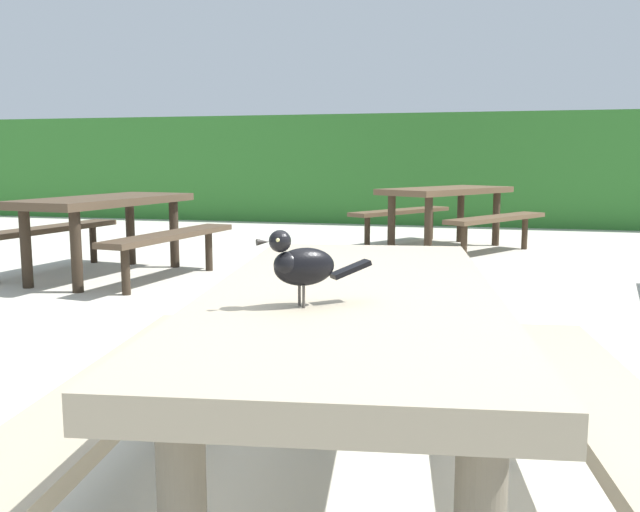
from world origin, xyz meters
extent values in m
cube|color=#2D6B28|center=(0.00, 9.96, 0.91)|extent=(28.00, 1.38, 1.82)
cube|color=gray|center=(-0.18, -0.04, 0.70)|extent=(1.00, 1.89, 0.07)
cylinder|color=#635B4C|center=(-0.54, 0.62, 0.33)|extent=(0.09, 0.09, 0.67)
cylinder|color=#635B4C|center=(-0.01, 0.69, 0.33)|extent=(0.09, 0.09, 0.67)
cube|color=gray|center=(-0.87, -0.14, 0.41)|extent=(0.51, 1.73, 0.05)
cylinder|color=#635B4C|center=(-0.96, 0.50, 0.20)|extent=(0.07, 0.07, 0.39)
cube|color=gray|center=(0.52, 0.06, 0.41)|extent=(0.51, 1.73, 0.05)
cylinder|color=#635B4C|center=(0.43, 0.69, 0.20)|extent=(0.07, 0.07, 0.39)
ellipsoid|color=black|center=(-0.24, -0.32, 0.84)|extent=(0.16, 0.15, 0.09)
ellipsoid|color=black|center=(-0.27, -0.35, 0.84)|extent=(0.09, 0.09, 0.06)
sphere|color=black|center=(-0.28, -0.36, 0.90)|extent=(0.05, 0.05, 0.05)
sphere|color=#EAE08C|center=(-0.28, -0.38, 0.90)|extent=(0.01, 0.01, 0.01)
sphere|color=#EAE08C|center=(-0.31, -0.35, 0.90)|extent=(0.01, 0.01, 0.01)
cone|color=black|center=(-0.32, -0.38, 0.90)|extent=(0.03, 0.03, 0.02)
cube|color=black|center=(-0.14, -0.25, 0.82)|extent=(0.10, 0.09, 0.04)
cylinder|color=#47423D|center=(-0.23, -0.34, 0.77)|extent=(0.01, 0.01, 0.05)
cylinder|color=#47423D|center=(-0.25, -0.31, 0.77)|extent=(0.01, 0.01, 0.05)
cube|color=brown|center=(-0.34, 6.48, 0.70)|extent=(1.59, 1.93, 0.07)
cylinder|color=#382B1D|center=(0.26, 6.93, 0.33)|extent=(0.09, 0.09, 0.67)
cylinder|color=#382B1D|center=(-0.19, 7.21, 0.33)|extent=(0.09, 0.09, 0.67)
cylinder|color=#382B1D|center=(-0.48, 5.74, 0.33)|extent=(0.09, 0.09, 0.67)
cylinder|color=#382B1D|center=(-0.93, 6.02, 0.33)|extent=(0.09, 0.09, 0.67)
cube|color=brown|center=(0.26, 6.11, 0.41)|extent=(1.14, 1.60, 0.05)
cylinder|color=#382B1D|center=(0.59, 6.65, 0.20)|extent=(0.07, 0.07, 0.39)
cylinder|color=#382B1D|center=(-0.08, 5.56, 0.20)|extent=(0.07, 0.07, 0.39)
cube|color=brown|center=(-0.93, 6.85, 0.41)|extent=(1.14, 1.60, 0.05)
cylinder|color=#382B1D|center=(-0.60, 7.39, 0.20)|extent=(0.07, 0.07, 0.39)
cylinder|color=#382B1D|center=(-1.27, 6.30, 0.20)|extent=(0.07, 0.07, 0.39)
cube|color=#473828|center=(-3.25, 3.70, 0.70)|extent=(0.99, 1.88, 0.07)
cylinder|color=#2E241A|center=(-2.89, 4.36, 0.33)|extent=(0.09, 0.09, 0.67)
cylinder|color=#2E241A|center=(-3.42, 4.43, 0.33)|extent=(0.09, 0.09, 0.67)
cylinder|color=#2E241A|center=(-3.08, 2.97, 0.33)|extent=(0.09, 0.09, 0.67)
cylinder|color=#2E241A|center=(-3.60, 3.04, 0.33)|extent=(0.09, 0.09, 0.67)
cube|color=#473828|center=(-2.55, 3.61, 0.41)|extent=(0.50, 1.73, 0.05)
cylinder|color=#2E241A|center=(-2.47, 4.25, 0.20)|extent=(0.07, 0.07, 0.39)
cylinder|color=#2E241A|center=(-2.64, 2.98, 0.20)|extent=(0.07, 0.07, 0.39)
cube|color=#473828|center=(-3.94, 3.80, 0.41)|extent=(0.50, 1.73, 0.05)
cylinder|color=#2E241A|center=(-3.86, 4.43, 0.20)|extent=(0.07, 0.07, 0.39)
camera|label=1|loc=(0.18, -1.83, 1.09)|focal=38.02mm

